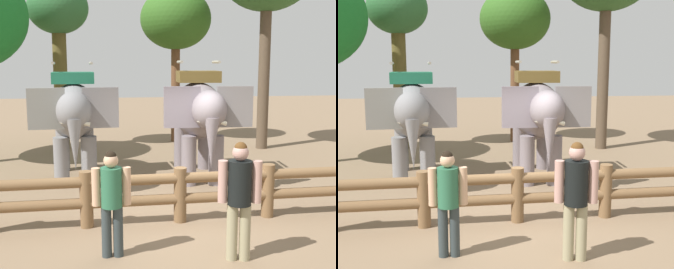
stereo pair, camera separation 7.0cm
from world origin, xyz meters
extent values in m
plane|color=#7D644B|center=(0.00, 0.00, 0.00)|extent=(60.00, 60.00, 0.00)
cylinder|color=brown|center=(-1.74, -0.14, 0.53)|extent=(0.24, 0.24, 1.05)
cylinder|color=brown|center=(0.00, -0.09, 0.53)|extent=(0.24, 0.24, 1.05)
cylinder|color=brown|center=(1.74, -0.05, 0.53)|extent=(0.24, 0.24, 1.05)
cylinder|color=brown|center=(0.00, -0.09, 0.45)|extent=(6.97, 0.38, 0.20)
cylinder|color=brown|center=(0.00, -0.09, 0.85)|extent=(6.97, 0.38, 0.20)
cylinder|color=slate|center=(-1.80, 2.69, 0.61)|extent=(0.37, 0.37, 1.22)
cylinder|color=slate|center=(-2.47, 2.64, 0.61)|extent=(0.37, 0.37, 1.22)
cylinder|color=slate|center=(-1.93, 4.33, 0.61)|extent=(0.37, 0.37, 1.22)
cylinder|color=slate|center=(-2.60, 4.28, 0.61)|extent=(0.37, 0.37, 1.22)
ellipsoid|color=slate|center=(-2.20, 3.49, 1.76)|extent=(1.43, 2.83, 1.42)
ellipsoid|color=slate|center=(-2.07, 1.87, 1.93)|extent=(0.85, 0.97, 0.87)
cube|color=slate|center=(-1.49, 2.03, 1.98)|extent=(0.82, 0.19, 0.92)
cube|color=gray|center=(-2.67, 1.93, 1.98)|extent=(0.82, 0.19, 0.92)
cone|color=slate|center=(-2.04, 1.55, 1.24)|extent=(0.33, 0.33, 1.12)
cone|color=beige|center=(-1.89, 1.65, 1.68)|extent=(0.37, 0.13, 0.16)
cone|color=beige|center=(-2.21, 1.62, 1.68)|extent=(0.37, 0.13, 0.16)
cube|color=#1E6848|center=(-2.20, 3.49, 2.61)|extent=(1.11, 0.99, 0.28)
cylinder|color=#A59E8C|center=(-1.73, 3.52, 2.98)|extent=(0.14, 0.83, 0.07)
cylinder|color=#A59E8C|center=(-2.66, 3.45, 2.98)|extent=(0.14, 0.83, 0.07)
cylinder|color=gray|center=(1.29, 2.33, 0.62)|extent=(0.37, 0.37, 1.23)
cylinder|color=gray|center=(0.62, 2.36, 0.62)|extent=(0.37, 0.37, 1.23)
cylinder|color=gray|center=(1.36, 3.99, 0.62)|extent=(0.37, 0.37, 1.23)
cylinder|color=gray|center=(0.69, 4.02, 0.62)|extent=(0.37, 0.37, 1.23)
ellipsoid|color=gray|center=(0.99, 3.18, 1.77)|extent=(1.35, 2.83, 1.44)
ellipsoid|color=gray|center=(0.92, 1.54, 1.95)|extent=(0.83, 0.96, 0.88)
cube|color=gray|center=(1.52, 1.63, 2.00)|extent=(0.83, 0.16, 0.93)
cube|color=slate|center=(0.33, 1.68, 2.00)|extent=(0.83, 0.16, 0.93)
cone|color=gray|center=(0.91, 1.21, 1.25)|extent=(0.33, 0.33, 1.13)
cone|color=beige|center=(1.07, 1.30, 1.70)|extent=(0.38, 0.12, 0.16)
cone|color=beige|center=(0.75, 1.31, 1.70)|extent=(0.38, 0.12, 0.16)
cube|color=brown|center=(0.99, 3.18, 2.64)|extent=(1.09, 0.97, 0.29)
cylinder|color=#A59E8C|center=(1.46, 3.16, 3.01)|extent=(0.11, 0.83, 0.07)
cylinder|color=#A59E8C|center=(0.52, 3.20, 3.01)|extent=(0.11, 0.83, 0.07)
cylinder|color=#2F393B|center=(-1.20, -1.45, 0.40)|extent=(0.15, 0.15, 0.80)
cylinder|color=#2F393B|center=(-1.38, -1.45, 0.40)|extent=(0.15, 0.15, 0.80)
cylinder|color=#2B6647|center=(-1.29, -1.45, 1.11)|extent=(0.33, 0.33, 0.62)
cylinder|color=tan|center=(-1.05, -1.45, 1.13)|extent=(0.13, 0.13, 0.59)
cylinder|color=tan|center=(-1.52, -1.45, 1.13)|extent=(0.13, 0.13, 0.59)
sphere|color=tan|center=(-1.29, -1.45, 1.53)|extent=(0.22, 0.22, 0.22)
sphere|color=black|center=(-1.29, -1.45, 1.59)|extent=(0.17, 0.17, 0.17)
cylinder|color=gray|center=(0.71, -1.84, 0.44)|extent=(0.17, 0.17, 0.88)
cylinder|color=gray|center=(0.52, -1.80, 0.44)|extent=(0.17, 0.17, 0.88)
cylinder|color=black|center=(0.62, -1.82, 1.22)|extent=(0.41, 0.41, 0.67)
cylinder|color=tan|center=(0.87, -1.87, 1.23)|extent=(0.14, 0.14, 0.64)
cylinder|color=tan|center=(0.37, -1.78, 1.23)|extent=(0.14, 0.14, 0.64)
sphere|color=tan|center=(0.62, -1.82, 1.68)|extent=(0.24, 0.24, 0.24)
sphere|color=#593819|center=(0.62, -1.82, 1.74)|extent=(0.19, 0.19, 0.19)
cylinder|color=brown|center=(-2.92, 7.50, 2.12)|extent=(0.47, 0.47, 4.24)
ellipsoid|color=#2C5E31|center=(-2.92, 7.50, 4.80)|extent=(2.03, 2.03, 1.73)
cylinder|color=brown|center=(4.02, 6.67, 2.59)|extent=(0.39, 0.39, 5.17)
cylinder|color=brown|center=(1.21, 8.43, 1.93)|extent=(0.33, 0.33, 3.86)
ellipsoid|color=#2F5B1C|center=(1.21, 8.43, 4.58)|extent=(2.62, 2.62, 2.23)
camera|label=1|loc=(-1.29, -7.94, 2.99)|focal=46.73mm
camera|label=2|loc=(-1.22, -7.95, 2.99)|focal=46.73mm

